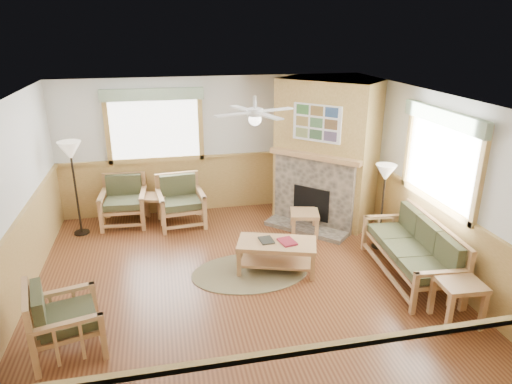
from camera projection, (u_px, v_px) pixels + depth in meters
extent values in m
cube|color=brown|center=(240.00, 282.00, 6.82)|extent=(6.00, 6.00, 0.01)
cube|color=white|center=(237.00, 100.00, 5.89)|extent=(6.00, 6.00, 0.01)
cube|color=silver|center=(212.00, 145.00, 9.11)|extent=(6.00, 0.02, 2.70)
cube|color=silver|center=(304.00, 330.00, 3.60)|extent=(6.00, 0.02, 2.70)
cube|color=silver|center=(5.00, 215.00, 5.77)|extent=(0.02, 6.00, 2.70)
cube|color=silver|center=(432.00, 183.00, 6.94)|extent=(0.02, 6.00, 2.70)
cylinder|color=brown|center=(250.00, 272.00, 7.07)|extent=(2.23, 2.23, 0.01)
cube|color=maroon|center=(287.00, 241.00, 6.97)|extent=(0.27, 0.34, 0.03)
cube|color=#25261F|center=(266.00, 239.00, 7.02)|extent=(0.22, 0.28, 0.02)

